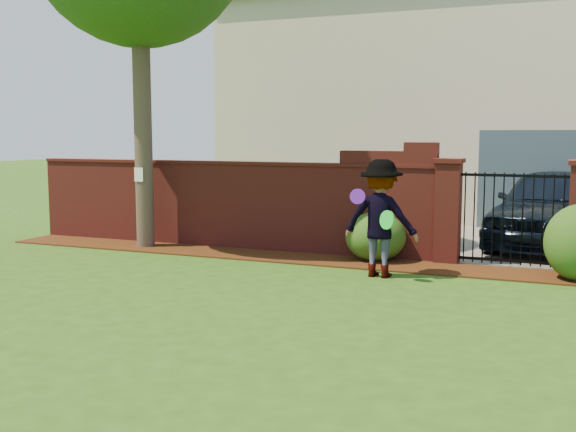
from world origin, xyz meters
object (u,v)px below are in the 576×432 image
at_px(man, 380,219).
at_px(frisbee_purple, 358,196).
at_px(frisbee_green, 387,220).
at_px(car, 549,208).

xyz_separation_m(man, frisbee_purple, (-0.31, -0.22, 0.37)).
bearing_deg(frisbee_green, car, 62.27).
height_order(man, frisbee_green, man).
bearing_deg(car, frisbee_green, -107.91).
distance_m(car, man, 4.66).
height_order(car, frisbee_purple, car).
height_order(frisbee_purple, frisbee_green, frisbee_purple).
distance_m(car, frisbee_purple, 5.04).
bearing_deg(frisbee_green, man, 121.93).
distance_m(car, frisbee_green, 4.84).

